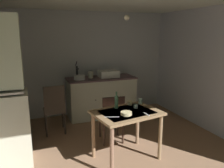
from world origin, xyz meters
name	(u,v)px	position (x,y,z in m)	size (l,w,h in m)	color
ground_plane	(107,149)	(0.00, 0.00, 0.00)	(5.23, 5.23, 0.00)	#926D50
wall_back	(80,64)	(0.00, 1.93, 1.19)	(4.33, 0.10, 2.39)	silver
wall_right	(215,71)	(2.16, 0.00, 1.19)	(0.10, 3.86, 2.39)	silver
counter_cabinet	(101,97)	(0.41, 1.56, 0.46)	(1.55, 0.64, 0.91)	beige
sink_basin	(108,74)	(0.59, 1.56, 0.99)	(0.44, 0.34, 0.15)	silver
hand_pump	(77,71)	(-0.13, 1.61, 1.08)	(0.05, 0.27, 0.39)	#232328
mixing_bowl_counter	(79,77)	(-0.10, 1.51, 0.96)	(0.24, 0.24, 0.09)	white
stoneware_crock	(91,75)	(0.17, 1.60, 0.98)	(0.11, 0.11, 0.15)	beige
dining_table	(127,119)	(0.18, -0.35, 0.64)	(1.06, 0.84, 0.76)	#92724E
chair_far_side	(112,117)	(0.17, 0.23, 0.46)	(0.45, 0.45, 0.86)	#36241A
chair_by_counter	(54,108)	(-0.73, 0.93, 0.51)	(0.41, 0.41, 0.96)	#2E2620
serving_bowl_wide	(126,113)	(0.12, -0.47, 0.78)	(0.16, 0.16, 0.05)	beige
teacup_mint	(140,101)	(0.55, -0.08, 0.80)	(0.07, 0.07, 0.09)	#ADD1C1
teacup_cream	(130,103)	(0.36, -0.07, 0.79)	(0.08, 0.08, 0.06)	beige
mug_tall	(136,106)	(0.38, -0.25, 0.78)	(0.06, 0.06, 0.06)	#ADD1C1
glass_bottle	(116,102)	(0.10, -0.14, 0.86)	(0.06, 0.06, 0.26)	#4C7F56
table_knife	(112,117)	(-0.10, -0.48, 0.76)	(0.21, 0.02, 0.01)	silver
teaspoon_near_bowl	(147,114)	(0.40, -0.55, 0.76)	(0.15, 0.02, 0.01)	beige
pendant_bulb	(127,18)	(0.29, -0.07, 2.12)	(0.08, 0.08, 0.08)	#F9EFCC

